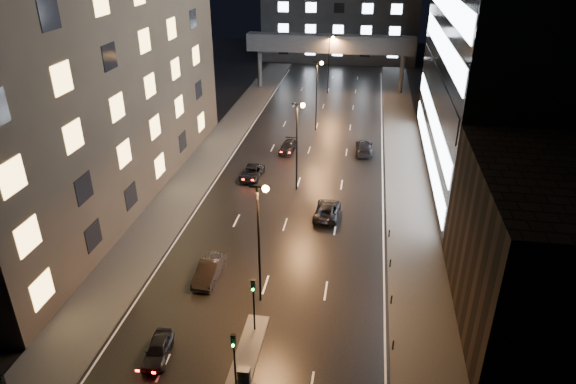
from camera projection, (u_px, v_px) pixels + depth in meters
name	position (u px, v px, depth m)	size (l,w,h in m)	color
ground	(309.00, 150.00, 68.87)	(160.00, 160.00, 0.00)	black
sidewalk_left	(208.00, 158.00, 66.18)	(5.00, 110.00, 0.15)	#383533
sidewalk_right	(406.00, 171.00, 62.68)	(5.00, 110.00, 0.15)	#383533
building_left	(59.00, 4.00, 48.92)	(15.00, 48.00, 40.00)	#2D2319
building_right_low	(540.00, 251.00, 36.03)	(10.00, 18.00, 12.00)	black
building_far	(341.00, 2.00, 114.43)	(34.00, 14.00, 25.00)	#333335
skybridge	(330.00, 44.00, 91.59)	(30.00, 3.00, 10.00)	#333335
median_island	(247.00, 354.00, 35.27)	(1.60, 8.00, 0.15)	#383533
traffic_signal_near	(254.00, 297.00, 36.12)	(0.28, 0.34, 4.40)	black
traffic_signal_far	(234.00, 353.00, 31.26)	(0.28, 0.34, 4.40)	black
bollard_row	(392.00, 322.00, 37.69)	(0.12, 25.12, 0.90)	black
streetlight_near	(261.00, 230.00, 37.70)	(1.45, 0.50, 10.15)	black
streetlight_mid_a	(298.00, 136.00, 55.34)	(1.45, 0.50, 10.15)	black
streetlight_mid_b	(318.00, 87.00, 72.99)	(1.45, 0.50, 10.15)	black
streetlight_far	(330.00, 57.00, 90.63)	(1.45, 0.50, 10.15)	black
car_away_a	(158.00, 349.00, 34.92)	(1.53, 3.80, 1.30)	black
car_away_b	(209.00, 270.00, 42.93)	(1.67, 4.80, 1.58)	black
car_away_c	(252.00, 173.00, 60.77)	(2.18, 4.73, 1.31)	black
car_away_d	(288.00, 147.00, 68.15)	(1.82, 4.48, 1.30)	black
car_toward_a	(327.00, 210.00, 52.47)	(2.39, 5.19, 1.44)	black
car_toward_b	(364.00, 147.00, 67.67)	(2.21, 5.43, 1.58)	black
utility_cabinet	(244.00, 376.00, 32.75)	(0.77, 0.54, 1.13)	#444446
cone_b	(242.00, 375.00, 33.44)	(0.38, 0.38, 0.46)	#FF3C0D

